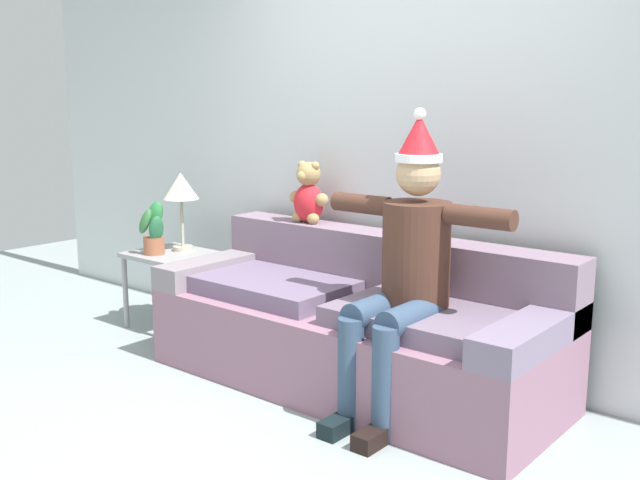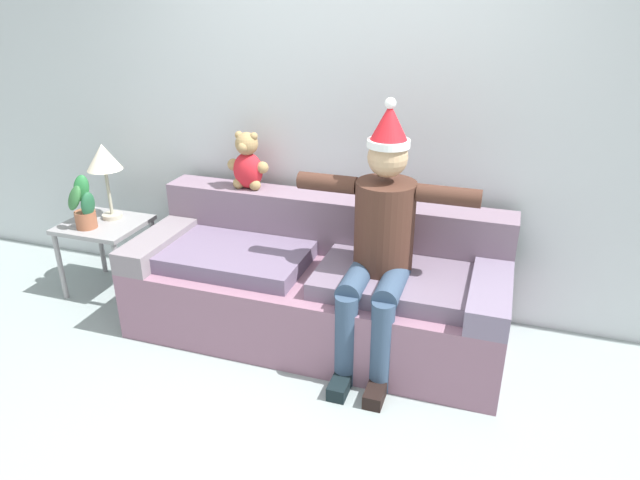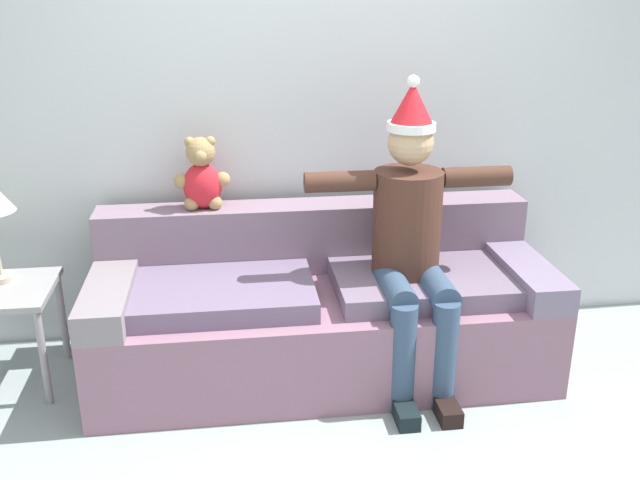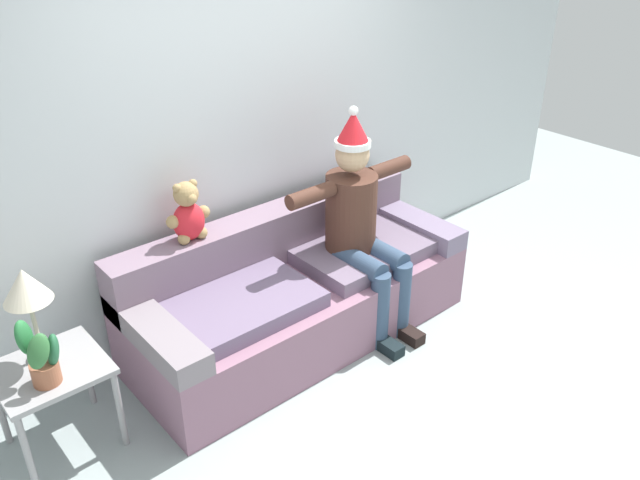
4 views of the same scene
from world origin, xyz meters
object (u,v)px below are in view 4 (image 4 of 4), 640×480
Objects in this scene: teddy_bear at (188,214)px; table_lamp at (26,290)px; side_table at (52,379)px; person_seated at (361,221)px; potted_plant at (42,357)px; couch at (296,292)px.

teddy_bear is 0.71× the size of table_lamp.
table_lamp is at bearing 86.00° from side_table.
table_lamp reaches higher than side_table.
person_seated is at bearing -8.02° from table_lamp.
person_seated is 4.18× the size of potted_plant.
person_seated reaches higher than teddy_bear.
person_seated is at bearing -21.06° from couch.
potted_plant reaches higher than side_table.
side_table is 0.51m from table_lamp.
couch is at bearing 158.94° from person_seated.
side_table is at bearing 67.32° from potted_plant.
couch reaches higher than side_table.
couch is at bearing -25.74° from teddy_bear.
side_table is 1.01× the size of table_lamp.
potted_plant is (-1.06, -0.37, -0.30)m from teddy_bear.
potted_plant is at bearing 177.93° from person_seated.
teddy_bear is 0.70× the size of side_table.
person_seated is at bearing -23.82° from teddy_bear.
teddy_bear reaches higher than couch.
table_lamp is (-2.01, 0.28, 0.18)m from person_seated.
couch is 1.69m from potted_plant.
side_table is at bearing -94.00° from table_lamp.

